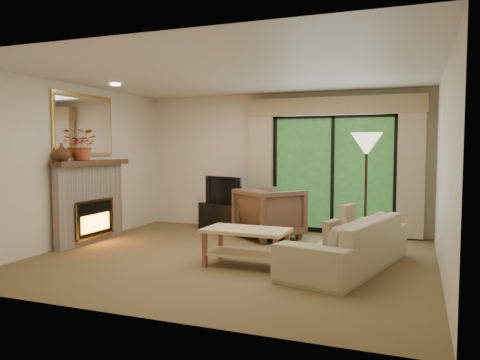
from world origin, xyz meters
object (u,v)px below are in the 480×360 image
at_px(media_console, 226,217).
at_px(armchair, 270,213).
at_px(coffee_table, 246,247).
at_px(sofa, 346,243).

xyz_separation_m(media_console, armchair, (0.97, -0.39, 0.18)).
distance_m(media_console, coffee_table, 2.63).
bearing_deg(coffee_table, armchair, 99.82).
relative_size(media_console, sofa, 0.45).
bearing_deg(armchair, sofa, 171.84).
relative_size(sofa, coffee_table, 2.08).
bearing_deg(media_console, armchair, -0.57).
distance_m(media_console, armchair, 1.07).
bearing_deg(media_console, sofa, -16.60).
distance_m(sofa, coffee_table, 1.32).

